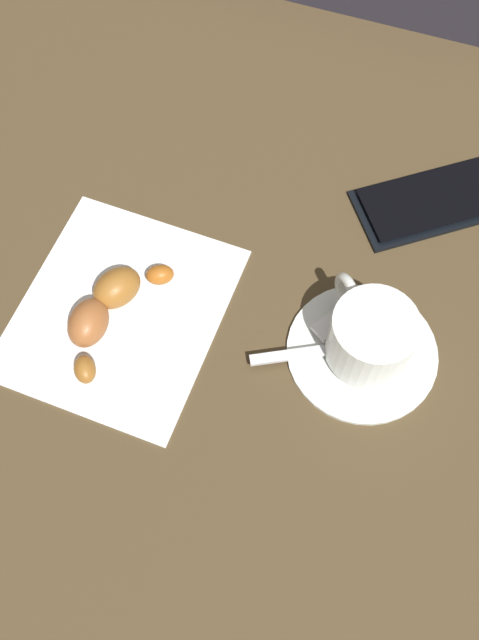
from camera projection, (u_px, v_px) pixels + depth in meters
ground_plane at (243, 346)px, 0.59m from camera, size 1.80×1.80×0.00m
saucer at (362, 351)px, 0.58m from camera, size 0.13×0.13×0.01m
espresso_cup at (370, 335)px, 0.55m from camera, size 0.07×0.09×0.05m
teaspoon at (364, 340)px, 0.58m from camera, size 0.14×0.06×0.01m
sugar_packet at (344, 315)px, 0.59m from camera, size 0.05×0.05×0.01m
napkin at (120, 311)px, 0.60m from camera, size 0.21×0.22×0.00m
croissant at (106, 307)px, 0.58m from camera, size 0.08×0.12×0.03m
cell_phone at (439, 199)px, 0.65m from camera, size 0.17×0.13×0.01m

